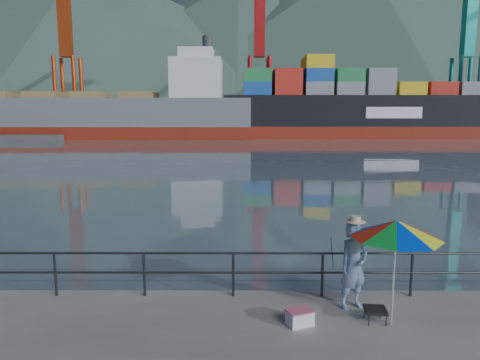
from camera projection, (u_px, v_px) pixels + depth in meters
The scene contains 13 objects.
harbor_water at pixel (237, 128), 136.51m from camera, with size 500.00×280.00×0.00m, color slate.
far_dock at pixel (279, 133), 99.91m from camera, with size 200.00×40.00×0.40m, color #514F4C.
guardrail at pixel (189, 274), 9.59m from camera, with size 22.00×0.06×1.03m.
mountains at pixel (318, 50), 207.96m from camera, with size 600.00×332.80×80.00m.
port_cranes at pixel (385, 57), 88.57m from camera, with size 116.00×28.00×38.40m.
container_stacks at pixel (384, 119), 99.85m from camera, with size 58.00×5.40×7.80m.
fisherman at pixel (354, 266), 8.93m from camera, with size 0.67×0.44×1.85m, color #22559A.
beach_umbrella at pixel (396, 230), 8.06m from camera, with size 2.16×2.16×2.09m.
folding_stool at pixel (375, 315), 8.43m from camera, with size 0.47×0.47×0.28m.
cooler_bag at pixel (300, 318), 8.30m from camera, with size 0.48×0.32×0.28m, color silver.
fishing_rod at pixel (331, 291), 9.91m from camera, with size 0.02×0.02×2.19m, color black.
bulk_carrier at pixel (114, 115), 78.18m from camera, with size 53.83×9.32×14.50m.
container_ship at pixel (394, 106), 81.01m from camera, with size 60.78×10.13×18.10m.
Camera 1 is at (1.17, -7.46, 4.04)m, focal length 32.00 mm.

